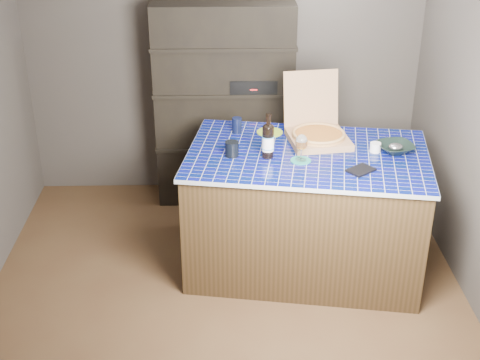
{
  "coord_description": "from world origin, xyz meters",
  "views": [
    {
      "loc": [
        -0.0,
        -4.02,
        2.97
      ],
      "look_at": [
        0.1,
        0.0,
        0.93
      ],
      "focal_mm": 50.0,
      "sensor_mm": 36.0,
      "label": 1
    }
  ],
  "objects_px": {
    "dvd_case": "(361,170)",
    "bowl": "(396,148)",
    "wine_glass": "(302,143)",
    "pizza_box": "(318,133)",
    "mead_bottle": "(268,140)",
    "kitchen_island": "(305,210)"
  },
  "relations": [
    {
      "from": "pizza_box",
      "to": "mead_bottle",
      "type": "xyz_separation_m",
      "value": [
        -0.39,
        -0.29,
        0.06
      ]
    },
    {
      "from": "dvd_case",
      "to": "kitchen_island",
      "type": "bearing_deg",
      "value": -170.65
    },
    {
      "from": "pizza_box",
      "to": "wine_glass",
      "type": "xyz_separation_m",
      "value": [
        -0.16,
        -0.35,
        0.07
      ]
    },
    {
      "from": "kitchen_island",
      "to": "pizza_box",
      "type": "bearing_deg",
      "value": 76.35
    },
    {
      "from": "dvd_case",
      "to": "bowl",
      "type": "xyz_separation_m",
      "value": [
        0.31,
        0.31,
        0.02
      ]
    },
    {
      "from": "kitchen_island",
      "to": "pizza_box",
      "type": "height_order",
      "value": "pizza_box"
    },
    {
      "from": "dvd_case",
      "to": "bowl",
      "type": "height_order",
      "value": "bowl"
    },
    {
      "from": "dvd_case",
      "to": "wine_glass",
      "type": "bearing_deg",
      "value": -151.88
    },
    {
      "from": "bowl",
      "to": "mead_bottle",
      "type": "bearing_deg",
      "value": -175.83
    },
    {
      "from": "pizza_box",
      "to": "wine_glass",
      "type": "bearing_deg",
      "value": -122.71
    },
    {
      "from": "kitchen_island",
      "to": "bowl",
      "type": "bearing_deg",
      "value": 10.26
    },
    {
      "from": "kitchen_island",
      "to": "mead_bottle",
      "type": "bearing_deg",
      "value": -159.56
    },
    {
      "from": "pizza_box",
      "to": "dvd_case",
      "type": "distance_m",
      "value": 0.58
    },
    {
      "from": "kitchen_island",
      "to": "pizza_box",
      "type": "xyz_separation_m",
      "value": [
        0.1,
        0.23,
        0.54
      ]
    },
    {
      "from": "mead_bottle",
      "to": "dvd_case",
      "type": "xyz_separation_m",
      "value": [
        0.62,
        -0.24,
        -0.12
      ]
    },
    {
      "from": "kitchen_island",
      "to": "mead_bottle",
      "type": "relative_size",
      "value": 5.69
    },
    {
      "from": "dvd_case",
      "to": "pizza_box",
      "type": "bearing_deg",
      "value": 165.66
    },
    {
      "from": "kitchen_island",
      "to": "dvd_case",
      "type": "bearing_deg",
      "value": -33.36
    },
    {
      "from": "pizza_box",
      "to": "bowl",
      "type": "height_order",
      "value": "pizza_box"
    },
    {
      "from": "mead_bottle",
      "to": "bowl",
      "type": "xyz_separation_m",
      "value": [
        0.94,
        0.07,
        -0.1
      ]
    },
    {
      "from": "dvd_case",
      "to": "bowl",
      "type": "bearing_deg",
      "value": 97.19
    },
    {
      "from": "mead_bottle",
      "to": "pizza_box",
      "type": "bearing_deg",
      "value": 35.93
    }
  ]
}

